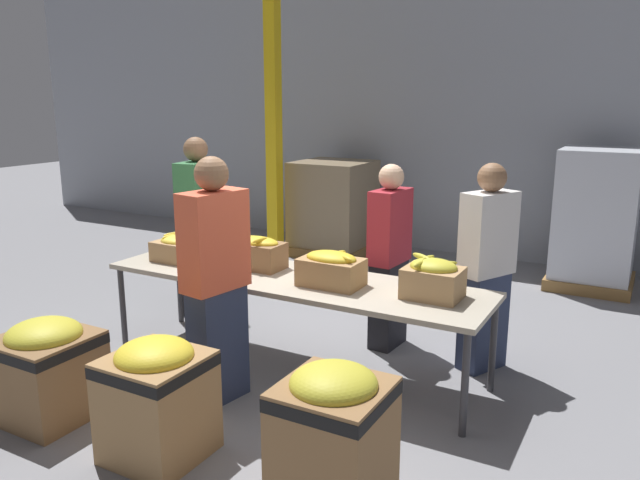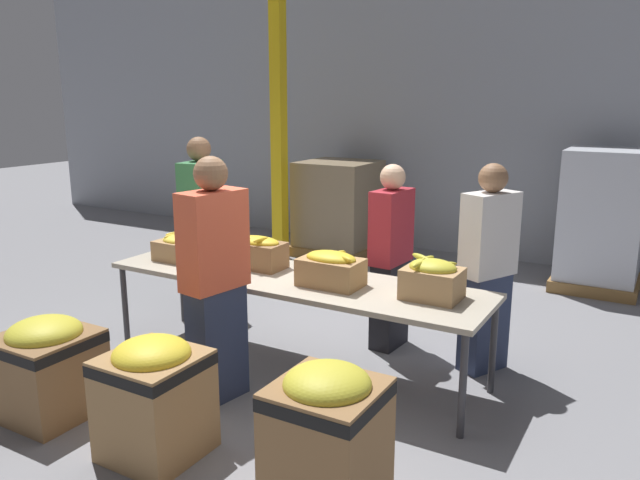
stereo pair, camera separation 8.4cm
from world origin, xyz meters
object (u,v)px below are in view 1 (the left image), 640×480
Objects in this scene: sorting_table at (293,283)px; banana_box_2 at (331,268)px; support_pillar at (273,107)px; volunteer_2 at (389,258)px; banana_box_1 at (257,252)px; pallet_stack_1 at (333,208)px; volunteer_3 at (199,227)px; pallet_stack_0 at (596,220)px; donation_bin_2 at (333,439)px; donation_bin_0 at (47,366)px; volunteer_0 at (486,269)px; banana_box_3 at (433,278)px; volunteer_1 at (216,283)px; banana_box_0 at (178,248)px; donation_bin_1 at (157,395)px.

banana_box_2 is (0.37, -0.04, 0.18)m from sorting_table.
support_pillar is at bearing 125.27° from sorting_table.
banana_box_2 is at bearing -3.33° from volunteer_2.
support_pillar reaches higher than sorting_table.
pallet_stack_1 is at bearing 107.56° from banana_box_1.
pallet_stack_1 is (0.52, 0.67, -1.37)m from support_pillar.
volunteer_3 is 1.12× the size of pallet_stack_0.
donation_bin_2 is at bearing -53.89° from support_pillar.
sorting_table is 4.48× the size of donation_bin_0.
volunteer_0 reaches higher than sorting_table.
pallet_stack_0 is (0.72, 3.47, -0.13)m from banana_box_3.
banana_box_3 is 1.52m from volunteer_1.
volunteer_2 is at bearing 38.86° from banana_box_1.
donation_bin_0 is 0.55× the size of pallet_stack_1.
donation_bin_2 is at bearing -32.28° from banana_box_0.
pallet_stack_1 is at bearing 112.90° from sorting_table.
donation_bin_2 is at bearing -61.63° from banana_box_2.
pallet_stack_0 is at bearing 122.13° from volunteer_3.
volunteer_0 is at bearing -32.09° from support_pillar.
pallet_stack_1 is (0.03, 2.81, -0.25)m from volunteer_3.
pallet_stack_0 reaches higher than banana_box_2.
volunteer_0 is at bearing 29.21° from sorting_table.
donation_bin_2 is (1.20, -0.00, 0.05)m from donation_bin_1.
banana_box_3 is at bearing -101.79° from pallet_stack_0.
pallet_stack_1 is (-0.35, 3.55, -0.25)m from banana_box_0.
pallet_stack_1 is at bearing 52.07° from support_pillar.
sorting_table is 3.98m from pallet_stack_0.
banana_box_3 reaches higher than sorting_table.
banana_box_0 reaches higher than donation_bin_1.
pallet_stack_1 is at bearing 127.04° from banana_box_3.
donation_bin_2 is (2.27, -1.43, -0.42)m from banana_box_0.
volunteer_1 reaches higher than banana_box_1.
pallet_stack_0 is at bearing 78.21° from banana_box_3.
banana_box_1 is at bearing -42.94° from volunteer_0.
banana_box_2 is at bearing -172.86° from banana_box_3.
sorting_table is 3.70m from support_pillar.
donation_bin_1 is (1.07, -1.43, -0.47)m from banana_box_0.
support_pillar is 2.54× the size of pallet_stack_0.
banana_box_2 is at bearing 0.01° from banana_box_0.
volunteer_2 is at bearing -39.28° from support_pillar.
volunteer_2 is 3.43m from support_pillar.
volunteer_1 is 0.44× the size of support_pillar.
pallet_stack_1 reaches higher than sorting_table.
pallet_stack_1 is (-3.33, -0.02, -0.15)m from pallet_stack_0.
support_pillar is (-3.14, 4.31, 1.55)m from donation_bin_2.
volunteer_2 is at bearing 76.59° from donation_bin_1.
volunteer_2 is 1.01× the size of pallet_stack_0.
support_pillar is (-3.13, 2.78, 1.09)m from banana_box_3.
banana_box_1 is (-0.40, 0.09, 0.18)m from sorting_table.
volunteer_1 is at bearing -115.85° from pallet_stack_0.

